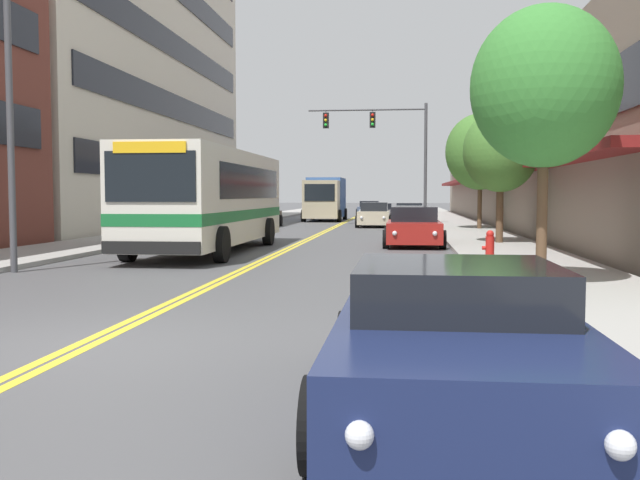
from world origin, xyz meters
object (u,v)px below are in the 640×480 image
(street_tree_right_far, at_px, (480,152))
(car_white_parked_right_far, at_px, (409,213))
(car_black_parked_left_mid, at_px, (260,215))
(car_dark_grey_moving_second, at_px, (382,211))
(city_bus, at_px, (211,196))
(car_champagne_moving_lead, at_px, (374,215))
(car_red_parked_right_mid, at_px, (414,228))
(street_tree_right_near, at_px, (544,87))
(car_beige_parked_right_end, at_px, (411,219))
(traffic_signal_mast, at_px, (387,139))
(car_slate_blue_moving_third, at_px, (369,209))
(box_truck, at_px, (325,198))
(street_lamp_left_near, at_px, (22,85))
(fire_hydrant, at_px, (490,248))
(car_navy_parked_right_foreground, at_px, (456,345))
(street_tree_right_mid, at_px, (501,151))

(street_tree_right_far, bearing_deg, car_white_parked_right_far, 107.99)
(car_black_parked_left_mid, relative_size, car_dark_grey_moving_second, 0.89)
(city_bus, relative_size, car_champagne_moving_lead, 2.71)
(car_red_parked_right_mid, distance_m, street_tree_right_near, 12.47)
(car_beige_parked_right_end, bearing_deg, city_bus, -113.87)
(car_beige_parked_right_end, xyz_separation_m, street_tree_right_far, (3.46, -0.73, 3.43))
(car_champagne_moving_lead, distance_m, traffic_signal_mast, 4.85)
(car_red_parked_right_mid, xyz_separation_m, traffic_signal_mast, (-1.38, 17.01, 4.53))
(car_champagne_moving_lead, xyz_separation_m, street_tree_right_far, (5.52, -4.17, 3.37))
(car_champagne_moving_lead, relative_size, street_tree_right_far, 0.71)
(car_champagne_moving_lead, distance_m, car_dark_grey_moving_second, 14.79)
(car_slate_blue_moving_third, xyz_separation_m, traffic_signal_mast, (1.88, -19.21, 4.56))
(car_black_parked_left_mid, height_order, box_truck, box_truck)
(car_beige_parked_right_end, relative_size, traffic_signal_mast, 0.61)
(city_bus, height_order, traffic_signal_mast, traffic_signal_mast)
(street_lamp_left_near, relative_size, fire_hydrant, 8.47)
(car_red_parked_right_mid, distance_m, fire_hydrant, 8.63)
(car_beige_parked_right_end, xyz_separation_m, car_slate_blue_moving_third, (-3.30, 24.28, 0.02))
(street_lamp_left_near, bearing_deg, car_black_parked_left_mid, 88.38)
(traffic_signal_mast, bearing_deg, car_slate_blue_moving_third, 95.60)
(car_dark_grey_moving_second, xyz_separation_m, street_lamp_left_near, (-7.24, -40.04, 3.83))
(city_bus, bearing_deg, car_champagne_moving_lead, 76.06)
(car_black_parked_left_mid, relative_size, car_red_parked_right_mid, 1.06)
(car_navy_parked_right_foreground, height_order, car_dark_grey_moving_second, car_navy_parked_right_foreground)
(car_beige_parked_right_end, distance_m, fire_hydrant, 20.47)
(car_black_parked_left_mid, bearing_deg, fire_hydrant, -66.16)
(car_black_parked_left_mid, xyz_separation_m, street_lamp_left_near, (-0.70, -24.58, 3.74))
(street_lamp_left_near, height_order, street_tree_right_mid, street_lamp_left_near)
(street_tree_right_near, relative_size, street_tree_right_mid, 1.11)
(car_black_parked_left_mid, xyz_separation_m, car_white_parked_right_far, (8.60, 7.17, -0.03))
(car_black_parked_left_mid, xyz_separation_m, street_tree_right_near, (10.80, -26.55, 3.20))
(car_white_parked_right_far, distance_m, street_lamp_left_near, 33.30)
(city_bus, relative_size, street_tree_right_far, 1.92)
(car_slate_blue_moving_third, xyz_separation_m, street_tree_right_near, (5.50, -48.06, 3.24))
(car_navy_parked_right_foreground, xyz_separation_m, street_tree_right_far, (3.45, 31.06, 3.42))
(car_champagne_moving_lead, bearing_deg, street_tree_right_near, -81.11)
(car_red_parked_right_mid, height_order, street_lamp_left_near, street_lamp_left_near)
(street_tree_right_mid, bearing_deg, street_lamp_left_near, -140.25)
(street_tree_right_mid, height_order, fire_hydrant, street_tree_right_mid)
(car_black_parked_left_mid, bearing_deg, traffic_signal_mast, 17.79)
(car_black_parked_left_mid, distance_m, car_slate_blue_moving_third, 22.15)
(car_champagne_moving_lead, bearing_deg, street_lamp_left_near, -105.98)
(car_slate_blue_moving_third, bearing_deg, street_tree_right_near, -83.48)
(car_dark_grey_moving_second, height_order, box_truck, box_truck)
(car_champagne_moving_lead, bearing_deg, car_navy_parked_right_foreground, -86.63)
(car_white_parked_right_far, distance_m, street_tree_right_mid, 21.89)
(street_lamp_left_near, bearing_deg, street_tree_right_mid, 39.75)
(traffic_signal_mast, distance_m, fire_hydrant, 26.07)
(box_truck, relative_size, street_tree_right_near, 1.30)
(traffic_signal_mast, height_order, street_tree_right_far, traffic_signal_mast)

